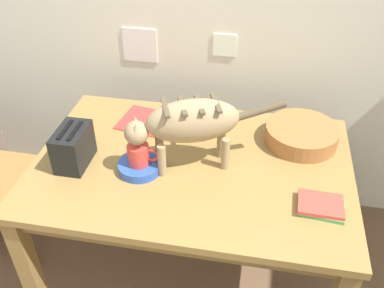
{
  "coord_description": "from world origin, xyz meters",
  "views": [
    {
      "loc": [
        0.26,
        -0.05,
        1.93
      ],
      "look_at": [
        -0.01,
        1.39,
        0.84
      ],
      "focal_mm": 40.04,
      "sensor_mm": 36.0,
      "label": 1
    }
  ],
  "objects": [
    {
      "name": "dining_table",
      "position": [
        -0.01,
        1.39,
        0.66
      ],
      "size": [
        1.39,
        0.94,
        0.74
      ],
      "color": "olive",
      "rests_on": "ground_plane"
    },
    {
      "name": "cat",
      "position": [
        -0.02,
        1.37,
        0.96
      ],
      "size": [
        0.64,
        0.29,
        0.32
      ],
      "rotation": [
        0.0,
        0.0,
        1.92
      ],
      "color": "#98805C",
      "rests_on": "dining_table"
    },
    {
      "name": "coffee_mug",
      "position": [
        -0.21,
        1.29,
        0.83
      ],
      "size": [
        0.13,
        0.09,
        0.09
      ],
      "color": "red",
      "rests_on": "saucer_bowl"
    },
    {
      "name": "toaster",
      "position": [
        -0.51,
        1.29,
        0.83
      ],
      "size": [
        0.12,
        0.2,
        0.18
      ],
      "color": "black",
      "rests_on": "dining_table"
    },
    {
      "name": "saucer_bowl",
      "position": [
        -0.22,
        1.29,
        0.76
      ],
      "size": [
        0.18,
        0.18,
        0.04
      ],
      "primitive_type": "cylinder",
      "color": "blue",
      "rests_on": "dining_table"
    },
    {
      "name": "magazine",
      "position": [
        -0.29,
        1.66,
        0.74
      ],
      "size": [
        0.3,
        0.27,
        0.01
      ],
      "primitive_type": "cube",
      "rotation": [
        0.0,
        0.0,
        -0.16
      ],
      "color": "red",
      "rests_on": "dining_table"
    },
    {
      "name": "wicker_basket",
      "position": [
        0.46,
        1.63,
        0.78
      ],
      "size": [
        0.33,
        0.33,
        0.08
      ],
      "color": "#9F6536",
      "rests_on": "dining_table"
    },
    {
      "name": "book_stack",
      "position": [
        0.53,
        1.2,
        0.76
      ],
      "size": [
        0.18,
        0.15,
        0.03
      ],
      "color": "#4A9C59",
      "rests_on": "dining_table"
    }
  ]
}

